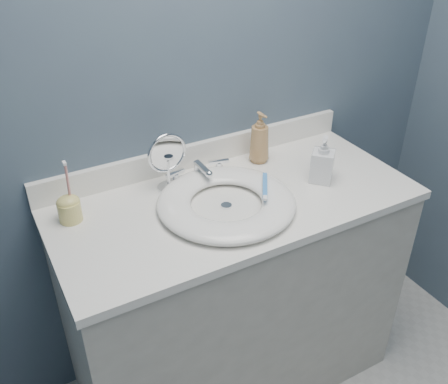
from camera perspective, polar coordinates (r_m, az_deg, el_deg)
back_wall at (r=1.74m, az=-3.24°, el=12.58°), size 2.20×0.02×2.40m
vanity_cabinet at (r=1.95m, az=1.11°, el=-11.99°), size 1.20×0.55×0.85m
countertop at (r=1.67m, az=1.27°, el=-1.16°), size 1.22×0.57×0.03m
backsplash at (r=1.84m, az=-2.81°, el=4.39°), size 1.22×0.02×0.09m
basin at (r=1.61m, az=0.27°, el=-1.15°), size 0.45×0.45×0.04m
drain at (r=1.62m, az=0.27°, el=-1.59°), size 0.04×0.04×0.01m
faucet at (r=1.75m, az=-2.86°, el=2.22°), size 0.25×0.13×0.07m
makeup_mirror at (r=1.67m, az=-6.50°, el=3.71°), size 0.14×0.08×0.21m
soap_bottle_amber at (r=1.84m, az=4.09°, el=6.23°), size 0.08×0.08×0.19m
soap_bottle_clear at (r=1.75m, az=11.24°, el=3.70°), size 0.11×0.11×0.17m
toothbrush_holder at (r=1.60m, az=-17.28°, el=-1.69°), size 0.07×0.07×0.21m
toothbrush_lying at (r=1.64m, az=4.71°, el=0.56°), size 0.11×0.15×0.02m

